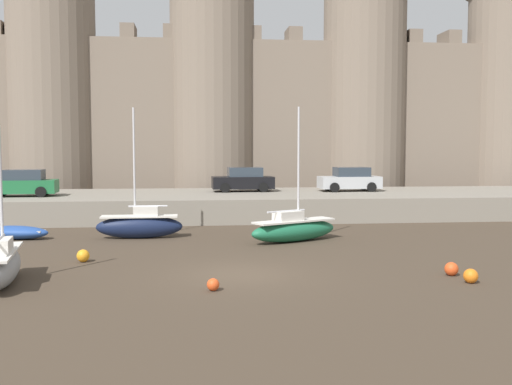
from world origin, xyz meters
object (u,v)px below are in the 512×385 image
car_quay_centre_east (22,184)px  car_quay_centre_west (243,180)px  sailboat_foreground_right (294,229)px  rowboat_near_channel_left (14,232)px  mooring_buoy_near_shore (451,269)px  mooring_buoy_near_channel (471,276)px  mooring_buoy_off_centre (213,285)px  sailboat_foreground_left (2,265)px  mooring_buoy_mid_mud (83,256)px  car_quay_west (350,180)px  sailboat_midflat_right (140,225)px

car_quay_centre_east → car_quay_centre_west: same height
sailboat_foreground_right → rowboat_near_channel_left: bearing=171.0°
rowboat_near_channel_left → mooring_buoy_near_shore: rowboat_near_channel_left is taller
sailboat_foreground_right → mooring_buoy_near_channel: 10.05m
sailboat_foreground_right → mooring_buoy_off_centre: sailboat_foreground_right is taller
car_quay_centre_west → mooring_buoy_near_shore: bearing=-75.0°
sailboat_foreground_left → car_quay_centre_east: 18.18m
rowboat_near_channel_left → mooring_buoy_off_centre: 14.60m
mooring_buoy_near_shore → car_quay_centre_west: bearing=105.0°
mooring_buoy_near_channel → mooring_buoy_near_shore: mooring_buoy_near_channel is taller
mooring_buoy_mid_mud → car_quay_centre_west: bearing=65.4°
sailboat_foreground_right → car_quay_west: 13.46m
mooring_buoy_near_shore → sailboat_midflat_right: bearing=139.6°
sailboat_midflat_right → mooring_buoy_off_centre: 11.49m
rowboat_near_channel_left → mooring_buoy_mid_mud: 7.58m
rowboat_near_channel_left → car_quay_centre_west: size_ratio=0.87×
mooring_buoy_mid_mud → car_quay_centre_east: (-6.04, 14.02, 1.97)m
sailboat_midflat_right → rowboat_near_channel_left: bearing=177.0°
sailboat_midflat_right → mooring_buoy_off_centre: (3.17, -11.03, -0.46)m
sailboat_foreground_left → mooring_buoy_near_shore: sailboat_foreground_left is taller
sailboat_foreground_right → rowboat_near_channel_left: (-13.27, 2.11, -0.27)m
sailboat_foreground_right → car_quay_west: sailboat_foreground_right is taller
mooring_buoy_near_channel → mooring_buoy_near_shore: bearing=97.1°
mooring_buoy_off_centre → sailboat_midflat_right: bearing=106.0°
rowboat_near_channel_left → car_quay_centre_east: 8.21m
sailboat_foreground_left → sailboat_midflat_right: bearing=69.5°
sailboat_midflat_right → sailboat_foreground_left: 10.14m
sailboat_midflat_right → mooring_buoy_near_channel: bearing=-43.3°
sailboat_midflat_right → mooring_buoy_near_channel: (11.55, -10.87, -0.42)m
mooring_buoy_near_channel → mooring_buoy_off_centre: mooring_buoy_near_channel is taller
sailboat_foreground_right → car_quay_centre_east: (-14.95, 9.93, 1.60)m
sailboat_foreground_right → car_quay_west: size_ratio=1.51×
mooring_buoy_near_channel → mooring_buoy_mid_mud: (-13.21, 4.98, 0.01)m
rowboat_near_channel_left → mooring_buoy_near_channel: rowboat_near_channel_left is taller
mooring_buoy_mid_mud → car_quay_centre_west: (7.60, 16.57, 1.97)m
mooring_buoy_near_channel → sailboat_foreground_left: bearing=174.8°
car_quay_centre_east → car_quay_centre_west: bearing=10.6°
rowboat_near_channel_left → mooring_buoy_near_channel: bearing=-32.5°
mooring_buoy_mid_mud → car_quay_centre_east: car_quay_centre_east is taller
mooring_buoy_near_shore → car_quay_west: size_ratio=0.11×
mooring_buoy_near_channel → mooring_buoy_mid_mud: size_ratio=0.97×
mooring_buoy_near_channel → mooring_buoy_mid_mud: 14.11m
rowboat_near_channel_left → car_quay_west: 21.63m
mooring_buoy_near_channel → car_quay_west: bearing=85.7°
sailboat_foreground_left → car_quay_centre_east: (-4.14, 17.64, 1.57)m
sailboat_foreground_left → rowboat_near_channel_left: size_ratio=1.42×
mooring_buoy_off_centre → car_quay_west: bearing=64.9°
sailboat_foreground_right → mooring_buoy_near_shore: (4.15, -7.93, -0.37)m
car_quay_west → car_quay_centre_west: bearing=176.2°
car_quay_west → sailboat_midflat_right: bearing=-142.1°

